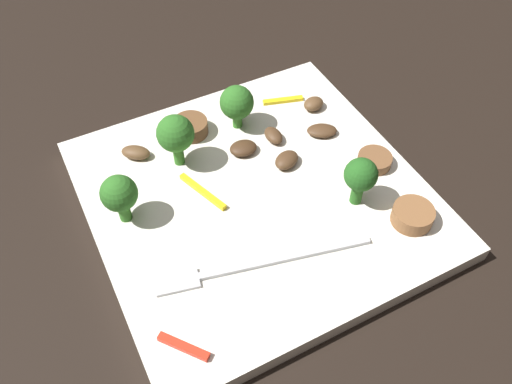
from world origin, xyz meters
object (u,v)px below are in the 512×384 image
Objects in this scene: mushroom_4 at (322,131)px; pepper_strip_1 at (283,100)px; mushroom_5 at (243,148)px; sausage_slice_2 at (375,160)px; mushroom_3 at (287,160)px; pepper_strip_0 at (203,192)px; sausage_slice_1 at (413,215)px; fork at (249,266)px; broccoli_floret_2 at (237,103)px; mushroom_0 at (136,152)px; plate at (256,198)px; mushroom_1 at (314,104)px; broccoli_floret_3 at (119,195)px; broccoli_floret_0 at (176,135)px; mushroom_2 at (273,135)px; pepper_strip_2 at (183,347)px; broccoli_floret_1 at (361,176)px; sausage_slice_0 at (190,127)px.

mushroom_4 is 0.70× the size of pepper_strip_1.
sausage_slice_2 is at bearing 145.10° from mushroom_5.
pepper_strip_0 is (0.09, -0.00, -0.00)m from mushroom_3.
fork is at bearing -8.64° from sausage_slice_1.
broccoli_floret_2 reaches higher than mushroom_3.
mushroom_5 is (-0.05, -0.12, 0.00)m from fork.
sausage_slice_2 is at bearing 150.10° from mushroom_0.
sausage_slice_1 is at bearing 81.18° from sausage_slice_2.
mushroom_5 is at bearing -49.06° from mushroom_3.
broccoli_floret_2 reaches higher than pepper_strip_1.
mushroom_1 is (-0.11, -0.07, 0.01)m from plate.
fork is 0.15m from sausage_slice_1.
mushroom_0 is at bearing -116.01° from broccoli_floret_3.
broccoli_floret_3 is 1.63× the size of mushroom_4.
mushroom_3 is 0.04m from mushroom_5.
mushroom_0 is (0.03, -0.03, -0.03)m from broccoli_floret_0.
mushroom_3 is 0.99× the size of mushroom_5.
mushroom_2 is 0.60× the size of pepper_strip_2.
broccoli_floret_0 is 0.22m from sausage_slice_1.
sausage_slice_1 is at bearing 89.40° from mushroom_1.
broccoli_floret_1 reaches higher than pepper_strip_2.
pepper_strip_2 is at bearing 80.51° from mushroom_0.
plate is 0.12m from sausage_slice_2.
sausage_slice_1 is 1.20× the size of mushroom_4.
mushroom_5 is (-0.06, 0.02, -0.03)m from broccoli_floret_0.
pepper_strip_1 is (-0.13, -0.08, -0.00)m from pepper_strip_0.
broccoli_floret_3 is 2.00× the size of mushroom_2.
broccoli_floret_2 is at bearing -75.73° from mushroom_3.
sausage_slice_0 reaches higher than mushroom_1.
fork is 0.17m from mushroom_0.
sausage_slice_1 is 1.11× the size of sausage_slice_2.
mushroom_5 is at bearing 72.49° from broccoli_floret_2.
mushroom_4 is at bearing -158.75° from mushroom_3.
broccoli_floret_2 is at bearing -49.70° from sausage_slice_2.
sausage_slice_2 is at bearing 138.85° from sausage_slice_0.
broccoli_floret_0 is 0.06m from pepper_strip_0.
fork is 0.13m from mushroom_5.
fork is 6.79× the size of mushroom_3.
fork is 0.21m from pepper_strip_1.
mushroom_0 reaches higher than mushroom_4.
sausage_slice_1 is (-0.10, 0.09, 0.02)m from plate.
broccoli_floret_2 is 0.97× the size of broccoli_floret_3.
broccoli_floret_0 is 0.97× the size of pepper_strip_0.
broccoli_floret_0 reaches higher than pepper_strip_0.
broccoli_floret_2 reaches higher than fork.
mushroom_5 is at bearing -9.39° from mushroom_4.
mushroom_0 reaches higher than pepper_strip_2.
sausage_slice_1 is 0.19m from pepper_strip_1.
pepper_strip_2 is (0.07, 0.13, 0.00)m from pepper_strip_0.
broccoli_floret_0 is 0.07m from broccoli_floret_2.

